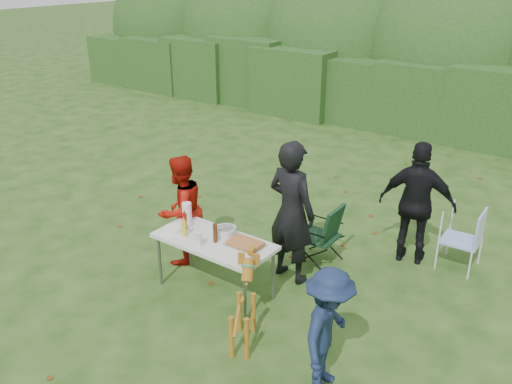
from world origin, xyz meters
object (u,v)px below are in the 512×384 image
Objects in this scene: dog at (243,310)px; paper_towel_roll at (187,212)px; folding_table at (214,243)px; lawn_chair at (461,238)px; person_black_puffy at (417,204)px; mustard_bottle at (184,229)px; beer_bottle at (215,233)px; person_red_jacket at (181,210)px; person_cook at (292,212)px; camping_chair at (319,233)px; ketchup_bottle at (185,222)px; child at (328,331)px.

paper_towel_roll is (-1.49, 0.78, 0.44)m from dog.
lawn_chair is at bearing 46.59° from folding_table.
person_black_puffy is 3.11m from mustard_bottle.
person_black_puffy reaches higher than folding_table.
beer_bottle reaches higher than dog.
person_red_jacket is 6.36× the size of beer_bottle.
person_cook reaches higher than beer_bottle.
mustard_bottle reaches higher than camping_chair.
mustard_bottle is (-0.92, -0.99, -0.10)m from person_cook.
beer_bottle is at bearing 41.20° from person_black_puffy.
person_cook is at bearing 46.91° from mustard_bottle.
paper_towel_roll is at bearing 41.98° from camping_chair.
paper_towel_roll is at bearing 60.70° from person_red_jacket.
person_red_jacket reaches higher than camping_chair.
paper_towel_roll is (-2.87, -2.23, 0.43)m from lawn_chair.
person_red_jacket reaches higher than beer_bottle.
ketchup_bottle reaches higher than camping_chair.
lawn_chair is 4.37× the size of mustard_bottle.
mustard_bottle is (-2.28, 0.48, 0.19)m from child.
child is 1.97m from beer_bottle.
ketchup_bottle is at bearing 64.98° from child.
person_cook reaches higher than ketchup_bottle.
person_black_puffy is at bearing 52.33° from folding_table.
person_cook is 8.57× the size of ketchup_bottle.
person_red_jacket is at bearing 136.95° from mustard_bottle.
person_black_puffy is 2.77m from beer_bottle.
lawn_chair is (0.35, 3.03, -0.22)m from child.
paper_towel_roll is at bearing 125.75° from ketchup_bottle.
person_cook is 1.02m from beer_bottle.
dog is 1.53m from ketchup_bottle.
person_cook is 1.23× the size of person_red_jacket.
person_black_puffy reaches higher than ketchup_bottle.
folding_table is at bearing 28.69° from dog.
lawn_chair is at bearing -131.45° from person_cook.
child reaches higher than beer_bottle.
paper_towel_roll reaches higher than beer_bottle.
camping_chair reaches higher than dog.
camping_chair is at bearing 30.11° from lawn_chair.
camping_chair is (1.54, 1.05, -0.32)m from person_red_jacket.
lawn_chair is (2.28, 2.41, -0.25)m from folding_table.
person_black_puffy is 6.63× the size of paper_towel_roll.
camping_chair is 1.61m from beer_bottle.
dog is 1.10m from beer_bottle.
beer_bottle is at bearing 28.55° from dog.
dog is at bearing 63.03° from lawn_chair.
dog is 3.31m from lawn_chair.
lawn_chair is 3.67m from ketchup_bottle.
beer_bottle is 0.68m from paper_towel_roll.
child is 1.43× the size of dog.
lawn_chair is at bearing 44.05° from mustard_bottle.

